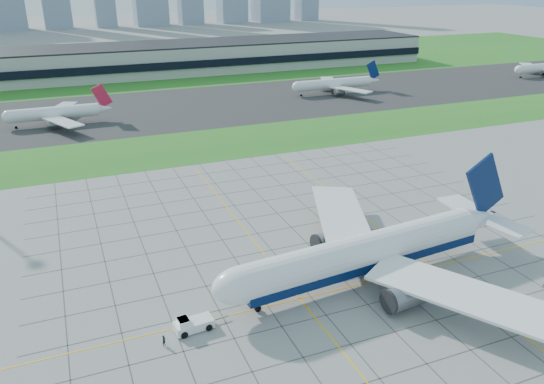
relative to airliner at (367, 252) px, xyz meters
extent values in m
plane|color=gray|center=(-4.00, 0.62, -5.51)|extent=(1400.00, 1400.00, 0.00)
cube|color=#21661D|center=(-4.00, 90.62, -5.49)|extent=(700.00, 35.00, 0.04)
cube|color=#383838|center=(-4.00, 145.62, -5.48)|extent=(700.00, 75.00, 0.04)
cube|color=#21661D|center=(-4.00, 255.62, -5.49)|extent=(700.00, 145.00, 0.04)
cube|color=#474744|center=(-52.00, 10.62, -5.49)|extent=(0.18, 130.00, 0.02)
cube|color=#474744|center=(-44.00, 10.62, -5.49)|extent=(0.18, 130.00, 0.02)
cube|color=#474744|center=(-36.00, 10.62, -5.49)|extent=(0.18, 130.00, 0.02)
cube|color=#474744|center=(-28.00, 10.62, -5.49)|extent=(0.18, 130.00, 0.02)
cube|color=#474744|center=(-20.00, 10.62, -5.49)|extent=(0.18, 130.00, 0.02)
cube|color=#474744|center=(-12.00, 10.62, -5.49)|extent=(0.18, 130.00, 0.02)
cube|color=#474744|center=(-4.00, 10.62, -5.49)|extent=(0.18, 130.00, 0.02)
cube|color=#474744|center=(4.00, 10.62, -5.49)|extent=(0.18, 130.00, 0.02)
cube|color=#474744|center=(12.00, 10.62, -5.49)|extent=(0.18, 130.00, 0.02)
cube|color=#474744|center=(20.00, 10.62, -5.49)|extent=(0.18, 130.00, 0.02)
cube|color=#474744|center=(28.00, 10.62, -5.49)|extent=(0.18, 130.00, 0.02)
cube|color=#474744|center=(36.00, 10.62, -5.49)|extent=(0.18, 130.00, 0.02)
cube|color=#474744|center=(44.00, 10.62, -5.49)|extent=(0.18, 130.00, 0.02)
cube|color=#474744|center=(-4.00, -23.38, -5.49)|extent=(110.00, 0.18, 0.02)
cube|color=#474744|center=(-4.00, -15.38, -5.49)|extent=(110.00, 0.18, 0.02)
cube|color=#474744|center=(-4.00, -7.38, -5.49)|extent=(110.00, 0.18, 0.02)
cube|color=#474744|center=(-4.00, 0.62, -5.49)|extent=(110.00, 0.18, 0.02)
cube|color=#474744|center=(-4.00, 8.62, -5.49)|extent=(110.00, 0.18, 0.02)
cube|color=#474744|center=(-4.00, 16.62, -5.49)|extent=(110.00, 0.18, 0.02)
cube|color=#474744|center=(-4.00, 24.62, -5.49)|extent=(110.00, 0.18, 0.02)
cube|color=#474744|center=(-4.00, 32.62, -5.49)|extent=(110.00, 0.18, 0.02)
cube|color=#474744|center=(-4.00, 40.62, -5.49)|extent=(110.00, 0.18, 0.02)
cube|color=#474744|center=(-4.00, 48.62, -5.49)|extent=(110.00, 0.18, 0.02)
cube|color=#474744|center=(-4.00, 56.62, -5.49)|extent=(110.00, 0.18, 0.02)
cube|color=#474744|center=(-4.00, 64.62, -5.49)|extent=(110.00, 0.18, 0.02)
cube|color=#FBB50D|center=(-4.00, -1.38, -5.49)|extent=(120.00, 0.25, 0.03)
cube|color=#FBB50D|center=(-14.00, 20.62, -5.49)|extent=(0.25, 100.00, 0.03)
cube|color=#FBB50D|center=(14.00, 20.62, -5.49)|extent=(0.25, 100.00, 0.03)
cube|color=#B7B7B2|center=(36.00, 230.62, 1.99)|extent=(260.00, 42.00, 15.00)
cube|color=black|center=(36.00, 209.12, 1.49)|extent=(260.00, 1.00, 4.00)
cube|color=black|center=(36.00, 230.62, 9.89)|extent=(260.00, 42.00, 0.80)
cylinder|color=white|center=(-0.44, -0.04, 0.43)|extent=(49.17, 10.79, 6.36)
cube|color=#071946|center=(-0.44, -0.04, -1.58)|extent=(49.13, 10.36, 1.70)
ellipsoid|color=white|center=(-24.73, -2.26, 0.43)|extent=(10.72, 7.27, 6.36)
cube|color=black|center=(-27.05, -2.48, 0.96)|extent=(2.63, 3.59, 0.64)
cone|color=white|center=(27.55, 2.52, 0.75)|extent=(9.00, 6.79, 6.05)
cube|color=#071946|center=(28.08, 2.57, 7.86)|extent=(11.56, 1.58, 13.54)
cube|color=white|center=(4.35, 17.44, -0.63)|extent=(19.47, 31.16, 1.03)
cube|color=white|center=(7.45, -16.36, -0.63)|extent=(23.57, 30.35, 1.03)
cylinder|color=slate|center=(-1.45, 11.05, -2.75)|extent=(7.23, 4.64, 4.03)
cylinder|color=slate|center=(0.58, -11.13, -2.75)|extent=(7.23, 4.64, 4.03)
cylinder|color=gray|center=(-22.09, -2.02, -4.13)|extent=(0.42, 0.42, 2.76)
cylinder|color=black|center=(-22.09, -2.02, -4.92)|extent=(1.21, 0.63, 1.17)
cylinder|color=black|center=(4.53, 3.82, -4.82)|extent=(1.49, 1.39, 1.38)
cylinder|color=black|center=(5.15, -2.94, -4.82)|extent=(1.49, 1.39, 1.38)
cube|color=white|center=(-33.19, -2.76, -4.59)|extent=(6.33, 3.39, 1.42)
cube|color=white|center=(-34.81, -2.91, -3.57)|extent=(2.03, 2.39, 1.12)
cube|color=black|center=(-34.81, -2.91, -3.37)|extent=(1.81, 2.17, 0.71)
cube|color=gray|center=(-28.84, -2.36, -4.90)|extent=(3.05, 0.46, 0.18)
cylinder|color=black|center=(-35.34, -1.63, -4.95)|extent=(1.16, 0.61, 1.12)
cylinder|color=black|center=(-35.10, -4.26, -4.95)|extent=(1.16, 0.61, 1.12)
cylinder|color=black|center=(-31.29, -1.26, -4.95)|extent=(1.16, 0.61, 1.12)
cylinder|color=black|center=(-31.05, -3.89, -4.95)|extent=(1.16, 0.61, 1.12)
imported|color=black|center=(-38.35, -4.95, -4.59)|extent=(0.79, 0.78, 1.84)
cylinder|color=white|center=(-49.66, 135.74, -1.01)|extent=(30.97, 4.80, 4.80)
cube|color=red|center=(-32.46, 135.74, 3.99)|extent=(7.46, 0.40, 9.15)
cube|color=white|center=(-47.51, 146.74, -1.81)|extent=(13.89, 20.66, 0.40)
cube|color=white|center=(-47.51, 124.74, -1.81)|extent=(13.89, 20.66, 0.40)
cylinder|color=black|center=(-47.08, 137.94, -5.01)|extent=(1.00, 1.00, 1.00)
cylinder|color=black|center=(-47.08, 133.54, -5.01)|extent=(1.00, 1.00, 1.00)
cylinder|color=white|center=(71.91, 145.70, -1.01)|extent=(37.45, 4.80, 4.80)
cube|color=#081B55|center=(92.72, 145.70, 3.99)|extent=(7.46, 0.40, 9.15)
cube|color=white|center=(74.51, 156.70, -1.81)|extent=(13.89, 20.66, 0.40)
cube|color=white|center=(74.51, 134.70, -1.81)|extent=(13.89, 20.66, 0.40)
cylinder|color=black|center=(75.03, 147.90, -5.01)|extent=(1.00, 1.00, 1.00)
cylinder|color=black|center=(75.03, 143.50, -5.01)|extent=(1.00, 1.00, 1.00)
cylinder|color=white|center=(199.34, 142.27, -1.01)|extent=(35.76, 4.80, 4.80)
cube|color=white|center=(201.82, 153.27, -1.81)|extent=(13.89, 20.66, 0.40)
cylinder|color=black|center=(202.32, 144.47, -5.01)|extent=(1.00, 1.00, 1.00)
camera|label=1|loc=(-47.92, -71.57, 46.92)|focal=35.00mm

